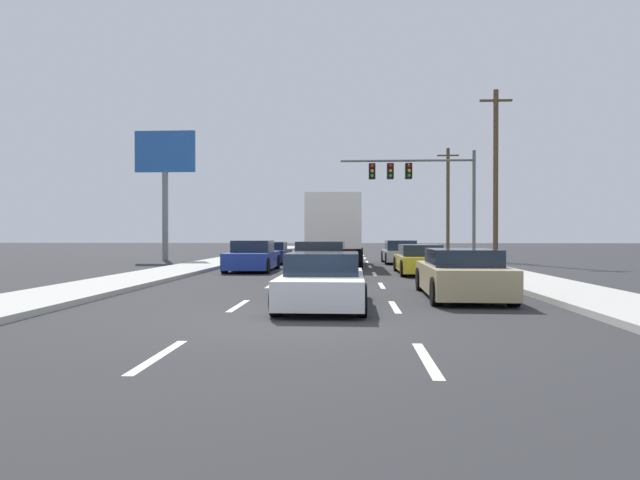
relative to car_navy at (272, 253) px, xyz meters
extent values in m
plane|color=#2B2B2D|center=(3.54, 5.22, -0.54)|extent=(140.00, 140.00, 0.00)
cube|color=#B2AFA8|center=(10.01, 0.22, -0.47)|extent=(2.43, 80.00, 0.14)
cube|color=#B2AFA8|center=(-2.92, 0.22, -0.47)|extent=(2.43, 80.00, 0.14)
cube|color=silver|center=(1.84, -22.82, -0.54)|extent=(0.14, 2.00, 0.01)
cube|color=silver|center=(1.84, -17.82, -0.54)|extent=(0.14, 2.00, 0.01)
cube|color=silver|center=(1.84, -12.82, -0.54)|extent=(0.14, 2.00, 0.01)
cube|color=silver|center=(1.84, -7.82, -0.54)|extent=(0.14, 2.00, 0.01)
cube|color=silver|center=(1.84, -2.82, -0.54)|extent=(0.14, 2.00, 0.01)
cube|color=silver|center=(1.84, 2.18, -0.54)|extent=(0.14, 2.00, 0.01)
cube|color=silver|center=(1.84, 7.18, -0.54)|extent=(0.14, 2.00, 0.01)
cube|color=silver|center=(1.84, 12.18, -0.54)|extent=(0.14, 2.00, 0.01)
cube|color=silver|center=(1.84, 17.18, -0.54)|extent=(0.14, 2.00, 0.01)
cube|color=silver|center=(1.84, 22.18, -0.54)|extent=(0.14, 2.00, 0.01)
cube|color=silver|center=(1.84, 27.18, -0.54)|extent=(0.14, 2.00, 0.01)
cube|color=silver|center=(5.24, -22.82, -0.54)|extent=(0.14, 2.00, 0.01)
cube|color=silver|center=(5.24, -17.82, -0.54)|extent=(0.14, 2.00, 0.01)
cube|color=silver|center=(5.24, -12.82, -0.54)|extent=(0.14, 2.00, 0.01)
cube|color=silver|center=(5.24, -7.82, -0.54)|extent=(0.14, 2.00, 0.01)
cube|color=silver|center=(5.24, -2.82, -0.54)|extent=(0.14, 2.00, 0.01)
cube|color=silver|center=(5.24, 2.18, -0.54)|extent=(0.14, 2.00, 0.01)
cube|color=silver|center=(5.24, 7.18, -0.54)|extent=(0.14, 2.00, 0.01)
cube|color=silver|center=(5.24, 12.18, -0.54)|extent=(0.14, 2.00, 0.01)
cube|color=silver|center=(5.24, 17.18, -0.54)|extent=(0.14, 2.00, 0.01)
cube|color=silver|center=(5.24, 22.18, -0.54)|extent=(0.14, 2.00, 0.01)
cube|color=silver|center=(5.24, 27.18, -0.54)|extent=(0.14, 2.00, 0.01)
cube|color=#141E4C|center=(0.00, 0.05, -0.09)|extent=(1.76, 4.09, 0.62)
cube|color=#192333|center=(0.00, -0.23, 0.43)|extent=(1.55, 1.76, 0.42)
cylinder|color=black|center=(-0.82, 1.55, -0.22)|extent=(0.22, 0.64, 0.64)
cylinder|color=black|center=(0.81, 1.55, -0.22)|extent=(0.22, 0.64, 0.64)
cylinder|color=black|center=(-0.81, -1.44, -0.22)|extent=(0.22, 0.64, 0.64)
cylinder|color=black|center=(0.82, -1.44, -0.22)|extent=(0.22, 0.64, 0.64)
cube|color=#1E389E|center=(0.08, -6.28, -0.06)|extent=(1.82, 4.28, 0.67)
cube|color=#192333|center=(0.08, -6.21, 0.52)|extent=(1.60, 1.81, 0.50)
cylinder|color=black|center=(-0.77, -4.69, -0.22)|extent=(0.22, 0.64, 0.64)
cylinder|color=black|center=(0.92, -4.69, -0.22)|extent=(0.22, 0.64, 0.64)
cylinder|color=black|center=(-0.77, -7.86, -0.22)|extent=(0.22, 0.64, 0.64)
cylinder|color=black|center=(0.92, -7.87, -0.22)|extent=(0.22, 0.64, 0.64)
cube|color=white|center=(3.53, -3.05, 1.64)|extent=(2.50, 5.78, 2.47)
cube|color=red|center=(3.52, -5.92, 1.77)|extent=(2.23, 0.05, 0.36)
cube|color=maroon|center=(3.54, 0.83, 0.79)|extent=(2.38, 2.01, 2.05)
cylinder|color=black|center=(2.36, 0.84, -0.06)|extent=(0.30, 0.96, 0.96)
cylinder|color=black|center=(4.73, 0.83, -0.06)|extent=(0.30, 0.96, 0.96)
cylinder|color=black|center=(2.34, -4.20, -0.06)|extent=(0.30, 0.96, 0.96)
cylinder|color=black|center=(4.71, -4.21, -0.06)|extent=(0.30, 0.96, 0.96)
cube|color=orange|center=(3.30, -10.98, -0.06)|extent=(1.85, 4.18, 0.69)
cube|color=#192333|center=(3.29, -11.31, 0.54)|extent=(1.58, 1.79, 0.51)
cylinder|color=black|center=(2.52, -9.44, -0.22)|extent=(0.23, 0.64, 0.64)
cylinder|color=black|center=(4.15, -9.48, -0.22)|extent=(0.23, 0.64, 0.64)
cylinder|color=black|center=(2.45, -12.48, -0.22)|extent=(0.23, 0.64, 0.64)
cylinder|color=black|center=(4.08, -12.52, -0.22)|extent=(0.23, 0.64, 0.64)
cube|color=white|center=(3.70, -17.71, -0.12)|extent=(1.76, 4.32, 0.57)
cube|color=#192333|center=(3.70, -17.66, 0.40)|extent=(1.54, 2.07, 0.46)
cylinder|color=black|center=(2.90, -16.10, -0.22)|extent=(0.22, 0.64, 0.64)
cylinder|color=black|center=(4.51, -16.11, -0.22)|extent=(0.22, 0.64, 0.64)
cylinder|color=black|center=(2.88, -19.31, -0.22)|extent=(0.22, 0.64, 0.64)
cylinder|color=black|center=(4.49, -19.32, -0.22)|extent=(0.22, 0.64, 0.64)
cube|color=#B7BABF|center=(7.00, 0.55, -0.11)|extent=(1.79, 4.12, 0.57)
cube|color=#192333|center=(7.00, 0.46, 0.44)|extent=(1.57, 2.11, 0.55)
cylinder|color=black|center=(6.17, 2.04, -0.22)|extent=(0.23, 0.64, 0.64)
cylinder|color=black|center=(7.81, 2.06, -0.22)|extent=(0.23, 0.64, 0.64)
cylinder|color=black|center=(6.19, -0.96, -0.22)|extent=(0.23, 0.64, 0.64)
cylinder|color=black|center=(7.83, -0.95, -0.22)|extent=(0.23, 0.64, 0.64)
cube|color=yellow|center=(7.05, -7.66, -0.11)|extent=(1.73, 4.37, 0.59)
cube|color=#192333|center=(7.05, -7.62, 0.41)|extent=(1.52, 2.27, 0.44)
cylinder|color=black|center=(6.26, -6.03, -0.22)|extent=(0.22, 0.64, 0.64)
cylinder|color=black|center=(7.85, -6.03, -0.22)|extent=(0.22, 0.64, 0.64)
cylinder|color=black|center=(6.24, -9.29, -0.22)|extent=(0.22, 0.64, 0.64)
cylinder|color=black|center=(7.84, -9.30, -0.22)|extent=(0.22, 0.64, 0.64)
cube|color=tan|center=(7.03, -15.92, -0.07)|extent=(1.88, 4.50, 0.67)
cube|color=#192333|center=(7.03, -16.04, 0.47)|extent=(1.61, 2.28, 0.40)
cylinder|color=black|center=(6.24, -14.22, -0.22)|extent=(0.24, 0.65, 0.64)
cylinder|color=black|center=(7.90, -14.26, -0.22)|extent=(0.24, 0.65, 0.64)
cylinder|color=black|center=(6.16, -17.57, -0.22)|extent=(0.24, 0.65, 0.64)
cylinder|color=black|center=(7.81, -17.61, -0.22)|extent=(0.24, 0.65, 0.64)
cylinder|color=#595B56|center=(11.86, 4.47, 2.83)|extent=(0.20, 0.20, 6.74)
cylinder|color=#595B56|center=(7.77, 4.47, 5.60)|extent=(8.18, 0.14, 0.14)
cube|color=black|center=(7.87, 4.47, 4.95)|extent=(0.40, 0.56, 0.95)
sphere|color=red|center=(7.87, 4.16, 5.25)|extent=(0.20, 0.20, 0.20)
sphere|color=orange|center=(7.87, 4.16, 4.95)|extent=(0.20, 0.20, 0.20)
sphere|color=green|center=(7.87, 4.16, 4.65)|extent=(0.20, 0.20, 0.20)
cube|color=black|center=(6.74, 4.47, 4.95)|extent=(0.40, 0.56, 0.95)
sphere|color=red|center=(6.74, 4.16, 5.25)|extent=(0.20, 0.20, 0.20)
sphere|color=orange|center=(6.74, 4.16, 4.95)|extent=(0.20, 0.20, 0.20)
sphere|color=green|center=(6.74, 4.16, 4.65)|extent=(0.20, 0.20, 0.20)
cube|color=black|center=(5.62, 4.47, 4.95)|extent=(0.40, 0.56, 0.95)
sphere|color=red|center=(5.62, 4.16, 5.25)|extent=(0.20, 0.20, 0.20)
sphere|color=orange|center=(5.62, 4.16, 4.95)|extent=(0.20, 0.20, 0.20)
sphere|color=green|center=(5.62, 4.16, 4.65)|extent=(0.20, 0.20, 0.20)
cylinder|color=brown|center=(12.42, 1.59, 4.30)|extent=(0.28, 0.28, 9.69)
cube|color=brown|center=(12.42, 1.59, 8.55)|extent=(1.80, 0.12, 0.12)
cylinder|color=brown|center=(12.39, 16.52, 3.84)|extent=(0.28, 0.28, 8.77)
cube|color=brown|center=(12.39, 16.52, 7.63)|extent=(1.80, 0.12, 0.12)
cylinder|color=slate|center=(-7.08, 3.39, 2.16)|extent=(0.36, 0.36, 5.41)
cube|color=#2659A5|center=(-7.08, 3.39, 6.13)|extent=(3.73, 0.20, 2.52)
camera|label=1|loc=(4.29, -29.70, 1.02)|focal=30.83mm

